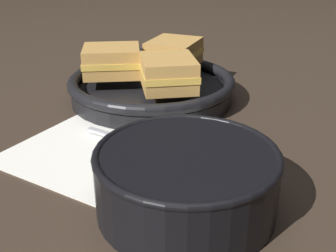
% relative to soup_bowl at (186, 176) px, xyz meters
% --- Properties ---
extents(ground_plane, '(4.00, 4.00, 0.00)m').
position_rel_soup_bowl_xyz_m(ground_plane, '(-0.08, 0.07, -0.04)').
color(ground_plane, '#382B21').
extents(napkin, '(0.30, 0.26, 0.00)m').
position_rel_soup_bowl_xyz_m(napkin, '(-0.11, 0.08, -0.04)').
color(napkin, white).
rests_on(napkin, ground_plane).
extents(soup_bowl, '(0.18, 0.18, 0.07)m').
position_rel_soup_bowl_xyz_m(soup_bowl, '(0.00, 0.00, 0.00)').
color(soup_bowl, black).
rests_on(soup_bowl, ground_plane).
extents(spoon, '(0.15, 0.04, 0.01)m').
position_rel_soup_bowl_xyz_m(spoon, '(-0.08, 0.09, -0.03)').
color(spoon, '#B7B7BC').
rests_on(spoon, napkin).
extents(skillet, '(0.29, 0.35, 0.04)m').
position_rel_soup_bowl_xyz_m(skillet, '(-0.17, 0.26, -0.02)').
color(skillet, black).
rests_on(skillet, ground_plane).
extents(sandwich_near_left, '(0.12, 0.11, 0.05)m').
position_rel_soup_bowl_xyz_m(sandwich_near_left, '(-0.23, 0.24, 0.03)').
color(sandwich_near_left, '#C18E47').
rests_on(sandwich_near_left, skillet).
extents(sandwich_near_right, '(0.12, 0.12, 0.05)m').
position_rel_soup_bowl_xyz_m(sandwich_near_right, '(-0.12, 0.22, 0.03)').
color(sandwich_near_right, '#C18E47').
rests_on(sandwich_near_right, skillet).
extents(sandwich_far_left, '(0.08, 0.10, 0.05)m').
position_rel_soup_bowl_xyz_m(sandwich_far_left, '(-0.16, 0.32, 0.03)').
color(sandwich_far_left, '#C18E47').
rests_on(sandwich_far_left, skillet).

